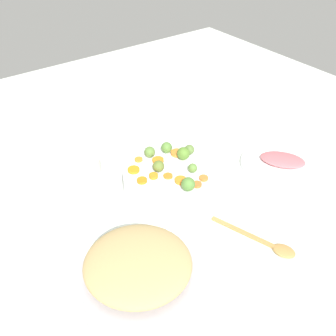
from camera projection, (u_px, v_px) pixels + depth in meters
tabletop at (172, 200)px, 1.28m from camera, size 2.40×2.40×0.02m
serving_bowl_carrots at (168, 182)px, 1.27m from camera, size 0.27×0.27×0.09m
metal_pot at (139, 287)px, 0.94m from camera, size 0.27×0.27×0.11m
stuffing_mound at (138, 264)px, 0.89m from camera, size 0.24×0.24×0.05m
carrot_slice_0 at (197, 184)px, 1.18m from camera, size 0.03×0.03×0.01m
carrot_slice_1 at (177, 153)px, 1.31m from camera, size 0.06×0.06×0.01m
carrot_slice_2 at (169, 177)px, 1.21m from camera, size 0.04×0.04×0.01m
carrot_slice_3 at (142, 180)px, 1.19m from camera, size 0.04×0.04×0.01m
carrot_slice_4 at (204, 178)px, 1.20m from camera, size 0.04×0.04×0.01m
carrot_slice_5 at (158, 160)px, 1.28m from camera, size 0.05×0.05×0.01m
carrot_slice_6 at (134, 170)px, 1.24m from camera, size 0.05×0.05×0.01m
carrot_slice_7 at (139, 160)px, 1.28m from camera, size 0.03×0.03×0.01m
carrot_slice_8 at (181, 180)px, 1.19m from camera, size 0.05×0.05×0.01m
carrot_slice_9 at (153, 176)px, 1.21m from camera, size 0.04×0.04×0.01m
brussels_sprout_0 at (167, 148)px, 1.31m from camera, size 0.04×0.04×0.04m
brussels_sprout_1 at (188, 184)px, 1.16m from camera, size 0.04×0.04×0.04m
brussels_sprout_2 at (149, 152)px, 1.29m from camera, size 0.04×0.04×0.04m
brussels_sprout_3 at (183, 153)px, 1.28m from camera, size 0.04×0.04×0.04m
brussels_sprout_4 at (158, 166)px, 1.23m from camera, size 0.04×0.04×0.04m
brussels_sprout_5 at (189, 150)px, 1.30m from camera, size 0.03×0.03×0.03m
brussels_sprout_6 at (193, 168)px, 1.23m from camera, size 0.03×0.03×0.03m
wooden_spoon at (269, 244)px, 1.11m from camera, size 0.25×0.10×0.01m
casserole_dish at (73, 170)px, 1.32m from camera, size 0.18×0.18×0.09m
ham_plate at (278, 165)px, 1.41m from camera, size 0.26×0.26×0.01m
ham_slice_main at (283, 160)px, 1.40m from camera, size 0.18×0.16×0.02m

